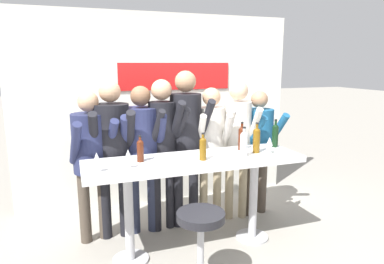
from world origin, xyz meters
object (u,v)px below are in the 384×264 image
Objects in this scene: bar_stool at (201,238)px; person_far_right at (238,135)px; person_center_right at (186,132)px; person_right at (211,140)px; wine_bottle_3 at (275,134)px; person_center at (163,137)px; person_center_left at (142,145)px; person_far_left at (91,151)px; wine_bottle_1 at (203,148)px; wine_glass_0 at (97,158)px; person_rightmost at (258,140)px; wine_glass_2 at (270,142)px; wine_bottle_2 at (140,150)px; wine_bottle_4 at (257,139)px; wine_bottle_0 at (244,143)px; person_left at (112,143)px; wine_glass_1 at (128,155)px; tasting_table at (195,173)px.

person_far_right is at bearing 51.31° from bar_stool.
person_center_right reaches higher than bar_stool.
person_right is 5.18× the size of wine_bottle_3.
person_center_left is at bearing 164.33° from person_center.
person_far_left is at bearing 168.55° from wine_bottle_3.
person_far_left is 1.07m from person_center_right.
wine_bottle_1 is at bearing -166.70° from wine_bottle_3.
wine_glass_0 is at bearing 148.02° from bar_stool.
person_rightmost is 9.02× the size of wine_glass_2.
wine_glass_2 is at bearing -22.44° from person_center_left.
wine_bottle_2 is 1.23m from wine_bottle_4.
wine_bottle_0 is 0.22m from wine_bottle_4.
wine_glass_1 is at bearing -80.15° from person_left.
tasting_table is 1.38× the size of person_rightmost.
person_right reaches higher than wine_glass_1.
tasting_table is 1.34× the size of person_far_left.
person_center_left reaches higher than wine_bottle_0.
wine_glass_0 is (-0.96, -0.13, 0.28)m from tasting_table.
person_center reaches higher than person_center_left.
wine_bottle_4 is (1.44, -0.56, 0.06)m from person_left.
person_right is at bearing 97.08° from wine_bottle_0.
person_center_right is (0.27, 1.17, 0.68)m from bar_stool.
person_far_left is 9.32× the size of wine_glass_2.
person_far_left is 0.73m from wine_glass_1.
wine_bottle_4 reaches higher than wine_glass_2.
wine_bottle_4 is at bearing -21.80° from person_center_left.
wine_glass_0 is (-0.42, -0.20, 0.01)m from wine_bottle_2.
person_center is 0.94m from wine_bottle_0.
person_center is at bearing 136.58° from wine_bottle_0.
person_right is at bearing 146.17° from wine_bottle_3.
person_center_left is at bearing 163.96° from wine_bottle_3.
person_center_left is 1.39m from wine_glass_2.
person_rightmost is at bearing -2.83° from person_center_right.
person_center_left reaches higher than bar_stool.
wine_glass_0 and wine_glass_2 have the same top height.
bar_stool is at bearing -44.96° from wine_glass_1.
wine_bottle_0 is (0.68, -0.64, 0.02)m from person_center.
tasting_table is 8.06× the size of wine_bottle_1.
wine_bottle_1 is at bearing 2.65° from wine_glass_0.
wine_bottle_4 reaches higher than wine_bottle_3.
bar_stool is 3.98× the size of wine_glass_0.
wine_bottle_4 is at bearing -132.85° from person_rightmost.
person_far_left is (-0.80, 1.17, 0.54)m from bar_stool.
person_right is 0.68m from wine_bottle_0.
person_far_right reaches higher than person_center_left.
person_center_left reaches higher than wine_glass_2.
person_far_right reaches higher than person_far_left.
wine_bottle_2 reaches higher than bar_stool.
wine_bottle_1 is (0.80, -0.63, 0.03)m from person_left.
bar_stool is 1.25m from wine_bottle_4.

